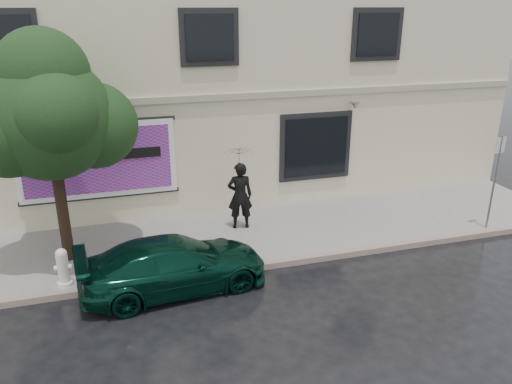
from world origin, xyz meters
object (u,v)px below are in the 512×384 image
object	(u,v)px
car	(174,265)
fire_hydrant	(63,267)
pedestrian	(240,196)
street_tree	(49,118)

from	to	relation	value
car	fire_hydrant	world-z (taller)	car
pedestrian	street_tree	bearing A→B (deg)	15.31
car	pedestrian	xyz separation A→B (m)	(2.17, 2.49, 0.49)
car	street_tree	bearing A→B (deg)	45.66
car	street_tree	xyz separation A→B (m)	(-2.35, 1.88, 3.05)
pedestrian	street_tree	world-z (taller)	street_tree
street_tree	fire_hydrant	xyz separation A→B (m)	(-0.02, -1.28, -3.06)
car	pedestrian	distance (m)	3.34
street_tree	fire_hydrant	world-z (taller)	street_tree
pedestrian	fire_hydrant	xyz separation A→B (m)	(-4.54, -1.89, -0.51)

